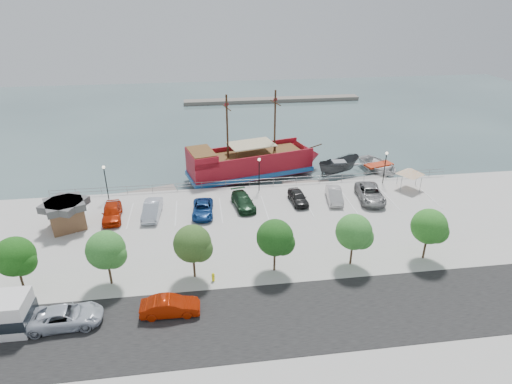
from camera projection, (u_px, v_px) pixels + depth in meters
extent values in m
plane|color=#394D50|center=(267.00, 224.00, 47.44)|extent=(160.00, 160.00, 0.00)
cube|color=#B3B2AE|center=(317.00, 374.00, 28.51)|extent=(100.00, 58.00, 1.20)
cube|color=black|center=(301.00, 315.00, 32.71)|extent=(100.00, 8.00, 0.04)
cube|color=#AFADA7|center=(285.00, 269.00, 38.07)|extent=(100.00, 4.00, 0.05)
cylinder|color=gray|center=(258.00, 179.00, 53.56)|extent=(50.00, 0.06, 0.06)
cylinder|color=gray|center=(258.00, 182.00, 53.73)|extent=(50.00, 0.06, 0.06)
cube|color=#6C6659|center=(272.00, 100.00, 97.59)|extent=(40.00, 3.00, 0.80)
cube|color=maroon|center=(250.00, 164.00, 57.99)|extent=(17.22, 9.07, 2.67)
cube|color=#1C58A2|center=(250.00, 170.00, 58.37)|extent=(17.60, 9.45, 0.62)
cone|color=maroon|center=(309.00, 156.00, 61.07)|extent=(4.42, 5.60, 4.94)
cube|color=maroon|center=(201.00, 157.00, 54.83)|extent=(4.27, 5.75, 1.44)
cube|color=brown|center=(201.00, 151.00, 54.49)|extent=(3.97, 5.30, 0.12)
cube|color=brown|center=(253.00, 154.00, 57.57)|extent=(14.08, 7.71, 0.15)
cube|color=maroon|center=(243.00, 147.00, 59.32)|extent=(15.99, 4.29, 0.72)
cube|color=maroon|center=(257.00, 159.00, 55.20)|extent=(15.99, 4.29, 0.72)
cylinder|color=#382111|center=(275.00, 122.00, 56.81)|extent=(0.30, 0.30, 8.44)
cylinder|color=#382111|center=(227.00, 128.00, 54.54)|extent=(0.30, 0.30, 8.44)
cylinder|color=#382111|center=(275.00, 103.00, 55.69)|extent=(0.91, 3.03, 0.14)
cylinder|color=#382111|center=(227.00, 108.00, 53.42)|extent=(0.91, 3.03, 0.14)
cube|color=#C6B688|center=(251.00, 144.00, 56.81)|extent=(6.75, 5.27, 0.12)
cylinder|color=#382111|center=(314.00, 147.00, 60.78)|extent=(2.52, 0.80, 0.61)
imported|color=#3F4144|center=(338.00, 168.00, 58.73)|extent=(6.86, 4.35, 2.49)
imported|color=silver|center=(378.00, 167.00, 60.33)|extent=(6.93, 8.33, 1.49)
cube|color=gray|center=(147.00, 193.00, 53.86)|extent=(7.61, 3.99, 0.42)
cube|color=gray|center=(306.00, 184.00, 56.39)|extent=(6.38, 2.14, 0.36)
cube|color=gray|center=(364.00, 181.00, 57.34)|extent=(7.24, 3.31, 0.40)
cube|color=brown|center=(67.00, 217.00, 44.29)|extent=(4.21, 4.21, 2.36)
cube|color=#49494A|center=(64.00, 205.00, 43.66)|extent=(4.77, 4.77, 0.75)
cylinder|color=slate|center=(398.00, 177.00, 54.18)|extent=(0.08, 0.08, 1.94)
cylinder|color=slate|center=(416.00, 178.00, 53.93)|extent=(0.08, 0.08, 1.94)
cylinder|color=slate|center=(401.00, 184.00, 52.13)|extent=(0.08, 0.08, 1.94)
cylinder|color=slate|center=(421.00, 185.00, 51.88)|extent=(0.08, 0.08, 1.94)
pyramid|color=white|center=(411.00, 168.00, 52.28)|extent=(4.53, 4.53, 0.80)
imported|color=silver|center=(65.00, 317.00, 31.54)|extent=(5.52, 2.79, 1.50)
imported|color=#A61E04|center=(170.00, 306.00, 32.56)|extent=(4.54, 1.66, 1.49)
cylinder|color=yellow|center=(213.00, 278.00, 36.44)|extent=(0.26, 0.26, 0.64)
sphere|color=yellow|center=(213.00, 275.00, 36.29)|extent=(0.28, 0.28, 0.28)
cylinder|color=black|center=(106.00, 184.00, 49.75)|extent=(0.12, 0.12, 4.00)
sphere|color=#FFF2CC|center=(104.00, 167.00, 48.84)|extent=(0.36, 0.36, 0.36)
cylinder|color=black|center=(259.00, 176.00, 51.94)|extent=(0.12, 0.12, 4.00)
sphere|color=#FFF2CC|center=(259.00, 160.00, 51.03)|extent=(0.36, 0.36, 0.36)
cylinder|color=black|center=(385.00, 169.00, 53.89)|extent=(0.12, 0.12, 4.00)
sphere|color=#FFF2CC|center=(387.00, 153.00, 52.98)|extent=(0.36, 0.36, 0.36)
cylinder|color=#473321|center=(22.00, 280.00, 34.92)|extent=(0.20, 0.20, 2.20)
sphere|color=#184C12|center=(15.00, 256.00, 33.92)|extent=(3.20, 3.20, 3.20)
sphere|color=#184C12|center=(23.00, 262.00, 33.90)|extent=(2.20, 2.20, 2.20)
cylinder|color=#473321|center=(110.00, 273.00, 35.77)|extent=(0.20, 0.20, 2.20)
sphere|color=#2D6A27|center=(106.00, 250.00, 34.77)|extent=(3.20, 3.20, 3.20)
sphere|color=#2D6A27|center=(113.00, 255.00, 34.75)|extent=(2.20, 2.20, 2.20)
cylinder|color=#473321|center=(194.00, 266.00, 36.62)|extent=(0.20, 0.20, 2.20)
sphere|color=#2F501E|center=(192.00, 244.00, 35.63)|extent=(3.20, 3.20, 3.20)
sphere|color=#2F501E|center=(200.00, 249.00, 35.61)|extent=(2.20, 2.20, 2.20)
cylinder|color=#473321|center=(274.00, 260.00, 37.48)|extent=(0.20, 0.20, 2.20)
sphere|color=#194815|center=(275.00, 238.00, 36.48)|extent=(3.20, 3.20, 3.20)
sphere|color=#194815|center=(282.00, 243.00, 36.46)|extent=(2.20, 2.20, 2.20)
cylinder|color=#473321|center=(351.00, 254.00, 38.33)|extent=(0.20, 0.20, 2.20)
sphere|color=#32742B|center=(354.00, 232.00, 37.33)|extent=(3.20, 3.20, 3.20)
sphere|color=#32742B|center=(361.00, 237.00, 37.31)|extent=(2.20, 2.20, 2.20)
cylinder|color=#473321|center=(425.00, 248.00, 39.18)|extent=(0.20, 0.20, 2.20)
sphere|color=#286A20|center=(429.00, 226.00, 38.19)|extent=(3.20, 3.20, 3.20)
sphere|color=#286A20|center=(436.00, 231.00, 38.16)|extent=(2.20, 2.20, 2.20)
imported|color=#BA2505|center=(112.00, 212.00, 45.99)|extent=(2.42, 5.04, 1.66)
imported|color=#B3BBC9|center=(152.00, 210.00, 46.58)|extent=(2.09, 4.99, 1.61)
imported|color=navy|center=(203.00, 209.00, 46.97)|extent=(2.49, 4.92, 1.34)
imported|color=black|center=(243.00, 201.00, 48.56)|extent=(2.79, 5.23, 1.44)
imported|color=black|center=(298.00, 197.00, 49.52)|extent=(2.00, 4.30, 1.43)
imported|color=beige|center=(334.00, 195.00, 49.96)|extent=(2.24, 4.72, 1.49)
imported|color=gray|center=(370.00, 194.00, 50.12)|extent=(3.51, 6.22, 1.64)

